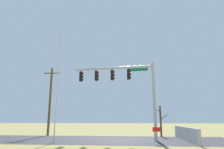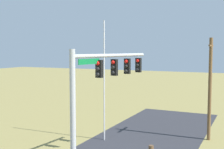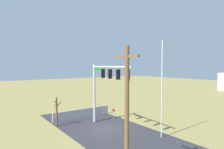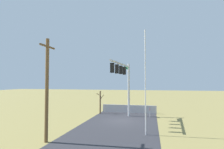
{
  "view_description": "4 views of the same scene",
  "coord_description": "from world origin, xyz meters",
  "px_view_note": "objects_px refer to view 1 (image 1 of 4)",
  "views": [
    {
      "loc": [
        1.06,
        -18.85,
        1.78
      ],
      "look_at": [
        -0.86,
        0.58,
        6.07
      ],
      "focal_mm": 32.78,
      "sensor_mm": 36.0,
      "label": 1
    },
    {
      "loc": [
        14.65,
        7.27,
        6.86
      ],
      "look_at": [
        -0.72,
        -0.15,
        5.46
      ],
      "focal_mm": 47.21,
      "sensor_mm": 36.0,
      "label": 2
    },
    {
      "loc": [
        -16.74,
        11.34,
        6.7
      ],
      "look_at": [
        -1.75,
        0.43,
        5.87
      ],
      "focal_mm": 31.08,
      "sensor_mm": 36.0,
      "label": 3
    },
    {
      "loc": [
        -20.66,
        -3.42,
        4.5
      ],
      "look_at": [
        -1.87,
        0.77,
        5.32
      ],
      "focal_mm": 28.61,
      "sensor_mm": 36.0,
      "label": 4
    }
  ],
  "objects_px": {
    "signal_mast": "(127,83)",
    "utility_pole": "(50,99)",
    "open_sign": "(157,132)",
    "flagpole": "(57,85)",
    "bare_tree": "(161,120)"
  },
  "relations": [
    {
      "from": "open_sign",
      "to": "utility_pole",
      "type": "bearing_deg",
      "value": 146.53
    },
    {
      "from": "flagpole",
      "to": "utility_pole",
      "type": "xyz_separation_m",
      "value": [
        -3.5,
        7.22,
        -0.48
      ]
    },
    {
      "from": "signal_mast",
      "to": "utility_pole",
      "type": "bearing_deg",
      "value": 153.68
    },
    {
      "from": "signal_mast",
      "to": "open_sign",
      "type": "bearing_deg",
      "value": -53.37
    },
    {
      "from": "signal_mast",
      "to": "utility_pole",
      "type": "distance_m",
      "value": 10.21
    },
    {
      "from": "signal_mast",
      "to": "bare_tree",
      "type": "relative_size",
      "value": 2.37
    },
    {
      "from": "signal_mast",
      "to": "open_sign",
      "type": "relative_size",
      "value": 6.25
    },
    {
      "from": "bare_tree",
      "to": "open_sign",
      "type": "height_order",
      "value": "bare_tree"
    },
    {
      "from": "signal_mast",
      "to": "open_sign",
      "type": "xyz_separation_m",
      "value": [
        2.21,
        -2.98,
        -4.14
      ]
    },
    {
      "from": "flagpole",
      "to": "bare_tree",
      "type": "relative_size",
      "value": 2.83
    },
    {
      "from": "signal_mast",
      "to": "flagpole",
      "type": "height_order",
      "value": "flagpole"
    },
    {
      "from": "signal_mast",
      "to": "bare_tree",
      "type": "height_order",
      "value": "signal_mast"
    },
    {
      "from": "utility_pole",
      "to": "bare_tree",
      "type": "height_order",
      "value": "utility_pole"
    },
    {
      "from": "flagpole",
      "to": "utility_pole",
      "type": "relative_size",
      "value": 1.16
    },
    {
      "from": "open_sign",
      "to": "bare_tree",
      "type": "bearing_deg",
      "value": 79.81
    }
  ]
}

